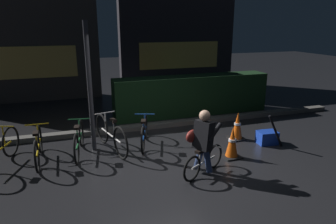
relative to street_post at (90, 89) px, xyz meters
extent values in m
plane|color=black|center=(1.33, -1.20, -1.39)|extent=(40.00, 40.00, 0.00)
cube|color=#56544F|center=(1.33, 1.00, -1.33)|extent=(12.00, 0.24, 0.12)
cube|color=black|center=(3.13, 1.90, -0.79)|extent=(4.80, 0.70, 1.19)
cube|color=#383330|center=(-2.00, 5.30, 1.03)|extent=(5.49, 0.50, 4.82)
cube|color=#E5B751|center=(-2.00, 5.03, 0.01)|extent=(3.84, 0.04, 1.10)
cube|color=#262328|center=(4.14, 6.00, 0.90)|extent=(5.00, 0.50, 4.57)
cube|color=#E5B751|center=(4.14, 5.73, 0.01)|extent=(3.50, 0.04, 1.10)
cylinder|color=#2D2D33|center=(0.00, 0.00, 0.00)|extent=(0.10, 0.10, 2.77)
torus|color=black|center=(-1.67, 0.20, -1.06)|extent=(0.26, 0.63, 0.65)
cylinder|color=gold|center=(-1.74, -0.01, -0.85)|extent=(0.03, 0.03, 0.41)
cylinder|color=gold|center=(-1.74, -0.01, -0.65)|extent=(0.44, 0.17, 0.02)
torus|color=black|center=(-1.11, 0.20, -1.07)|extent=(0.05, 0.63, 0.63)
torus|color=black|center=(-1.10, -0.75, -1.07)|extent=(0.05, 0.63, 0.63)
cylinder|color=gold|center=(-1.10, -0.27, -1.07)|extent=(0.05, 0.94, 0.04)
cylinder|color=gold|center=(-1.10, -0.44, -0.89)|extent=(0.03, 0.03, 0.35)
cube|color=black|center=(-1.10, -0.44, -0.72)|extent=(0.10, 0.20, 0.05)
cylinder|color=gold|center=(-1.11, -0.02, -0.87)|extent=(0.03, 0.03, 0.40)
cylinder|color=gold|center=(-1.11, -0.02, -0.67)|extent=(0.46, 0.03, 0.02)
torus|color=black|center=(-0.24, 0.30, -1.07)|extent=(0.13, 0.63, 0.63)
torus|color=black|center=(-0.38, -0.62, -1.07)|extent=(0.13, 0.63, 0.63)
cylinder|color=#236B38|center=(-0.31, -0.16, -1.07)|extent=(0.17, 0.93, 0.04)
cylinder|color=#236B38|center=(-0.34, -0.32, -0.89)|extent=(0.03, 0.03, 0.35)
cube|color=black|center=(-0.34, -0.32, -0.72)|extent=(0.13, 0.21, 0.05)
cylinder|color=#236B38|center=(-0.28, 0.10, -0.87)|extent=(0.03, 0.03, 0.40)
cylinder|color=#236B38|center=(-0.28, 0.10, -0.67)|extent=(0.46, 0.09, 0.02)
torus|color=black|center=(0.23, 0.36, -1.04)|extent=(0.22, 0.69, 0.70)
torus|color=black|center=(0.49, -0.65, -1.04)|extent=(0.22, 0.69, 0.70)
cylinder|color=silver|center=(0.36, -0.14, -1.04)|extent=(0.30, 1.02, 0.04)
cylinder|color=silver|center=(0.41, -0.32, -0.84)|extent=(0.03, 0.03, 0.39)
cube|color=black|center=(0.41, -0.32, -0.65)|extent=(0.15, 0.22, 0.05)
cylinder|color=silver|center=(0.29, 0.14, -0.82)|extent=(0.03, 0.03, 0.44)
cylinder|color=silver|center=(0.29, 0.14, -0.60)|extent=(0.45, 0.14, 0.02)
torus|color=black|center=(1.26, 0.30, -1.08)|extent=(0.23, 0.59, 0.60)
torus|color=black|center=(0.98, -0.55, -1.08)|extent=(0.23, 0.59, 0.60)
cylinder|color=#19479E|center=(1.12, -0.12, -1.08)|extent=(0.31, 0.86, 0.04)
cylinder|color=#19479E|center=(1.07, -0.27, -0.92)|extent=(0.03, 0.03, 0.34)
cube|color=black|center=(1.07, -0.27, -0.75)|extent=(0.16, 0.22, 0.05)
cylinder|color=#19479E|center=(1.20, 0.11, -0.89)|extent=(0.03, 0.03, 0.38)
cylinder|color=#19479E|center=(1.20, 0.11, -0.71)|extent=(0.44, 0.16, 0.02)
cube|color=black|center=(2.71, -1.30, -1.37)|extent=(0.36, 0.36, 0.03)
cone|color=#EA560F|center=(2.71, -1.30, -1.04)|extent=(0.26, 0.26, 0.64)
cylinder|color=white|center=(2.71, -1.30, -1.01)|extent=(0.16, 0.16, 0.05)
cube|color=black|center=(3.35, -0.42, -1.37)|extent=(0.36, 0.36, 0.03)
cone|color=#EA560F|center=(3.35, -0.42, -1.03)|extent=(0.26, 0.26, 0.65)
cylinder|color=white|center=(3.35, -0.42, -1.00)|extent=(0.16, 0.16, 0.05)
cube|color=#193DB7|center=(3.87, -0.90, -1.24)|extent=(0.47, 0.36, 0.30)
torus|color=black|center=(2.14, -1.63, -1.14)|extent=(0.44, 0.28, 0.48)
torus|color=black|center=(1.53, -1.98, -1.14)|extent=(0.44, 0.28, 0.48)
cylinder|color=silver|center=(1.83, -1.81, -1.14)|extent=(0.63, 0.38, 0.04)
cylinder|color=silver|center=(1.72, -1.87, -1.01)|extent=(0.03, 0.03, 0.26)
cube|color=black|center=(1.72, -1.87, -0.88)|extent=(0.22, 0.19, 0.05)
cylinder|color=silver|center=(2.00, -1.71, -1.00)|extent=(0.03, 0.03, 0.30)
cylinder|color=silver|center=(2.00, -1.71, -0.85)|extent=(0.25, 0.41, 0.02)
cylinder|color=navy|center=(1.76, -1.73, -1.08)|extent=(0.20, 0.24, 0.42)
cylinder|color=navy|center=(1.86, -1.90, -1.08)|extent=(0.20, 0.24, 0.42)
cube|color=black|center=(1.80, -1.83, -0.60)|extent=(0.38, 0.41, 0.54)
sphere|color=tan|center=(1.81, -1.82, -0.24)|extent=(0.20, 0.20, 0.20)
cylinder|color=black|center=(1.85, -1.63, -0.55)|extent=(0.38, 0.27, 0.29)
cylinder|color=black|center=(1.99, -1.88, -0.55)|extent=(0.38, 0.27, 0.29)
ellipsoid|color=maroon|center=(1.65, -1.68, -0.65)|extent=(0.36, 0.30, 0.24)
cylinder|color=black|center=(3.88, -1.15, -1.00)|extent=(0.44, 0.07, 0.78)
camera|label=1|loc=(-0.39, -6.43, 1.32)|focal=32.36mm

